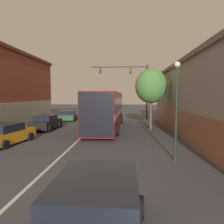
{
  "coord_description": "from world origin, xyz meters",
  "views": [
    {
      "loc": [
        3.36,
        -0.41,
        3.13
      ],
      "look_at": [
        2.18,
        17.78,
        1.79
      ],
      "focal_mm": 35.0,
      "sensor_mm": 36.0,
      "label": 1
    }
  ],
  "objects": [
    {
      "name": "bus",
      "position": [
        1.47,
        20.48,
        1.95
      ],
      "size": [
        3.04,
        12.82,
        3.47
      ],
      "rotation": [
        0.0,
        0.0,
        1.55
      ],
      "color": "maroon",
      "rests_on": "ground_plane"
    },
    {
      "name": "hatchback_foreground",
      "position": [
        2.76,
        3.67,
        0.69
      ],
      "size": [
        2.13,
        4.56,
        1.48
      ],
      "rotation": [
        0.0,
        0.0,
        1.56
      ],
      "color": "black",
      "rests_on": "ground_plane"
    },
    {
      "name": "lane_center_line",
      "position": [
        0.0,
        16.85,
        0.0
      ],
      "size": [
        0.14,
        45.7,
        0.01
      ],
      "color": "silver",
      "rests_on": "ground_plane"
    },
    {
      "name": "parked_car_left_distant",
      "position": [
        -4.03,
        27.08,
        0.61
      ],
      "size": [
        2.36,
        4.08,
        1.28
      ],
      "rotation": [
        0.0,
        0.0,
        1.66
      ],
      "color": "#285633",
      "rests_on": "ground_plane"
    },
    {
      "name": "parked_car_left_mid",
      "position": [
        -4.03,
        19.23,
        0.66
      ],
      "size": [
        2.07,
        4.03,
        1.37
      ],
      "rotation": [
        0.0,
        0.0,
        1.53
      ],
      "color": "black",
      "rests_on": "ground_plane"
    },
    {
      "name": "parked_car_left_far",
      "position": [
        -4.47,
        13.14,
        0.64
      ],
      "size": [
        2.49,
        4.47,
        1.34
      ],
      "rotation": [
        0.0,
        0.0,
        1.44
      ],
      "color": "orange",
      "rests_on": "ground_plane"
    },
    {
      "name": "street_lamp",
      "position": [
        5.76,
        10.2,
        2.62
      ],
      "size": [
        0.29,
        0.29,
        4.76
      ],
      "color": "#233323",
      "rests_on": "ground_plane"
    },
    {
      "name": "street_tree_near",
      "position": [
        5.66,
        20.11,
        4.04
      ],
      "size": [
        2.92,
        2.63,
        5.67
      ],
      "color": "brown",
      "rests_on": "ground_plane"
    },
    {
      "name": "traffic_signal_gantry",
      "position": [
        4.11,
        29.68,
        5.27
      ],
      "size": [
        7.62,
        0.36,
        7.38
      ],
      "color": "black",
      "rests_on": "ground_plane"
    }
  ]
}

